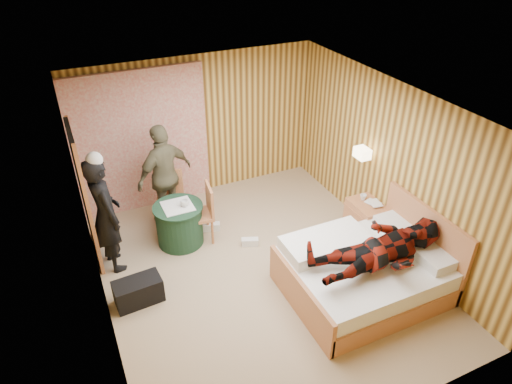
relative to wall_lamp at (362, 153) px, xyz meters
name	(u,v)px	position (x,y,z in m)	size (l,w,h in m)	color
floor	(260,272)	(-1.92, -0.45, -1.30)	(4.20, 5.00, 0.01)	tan
ceiling	(261,108)	(-1.92, -0.45, 1.20)	(4.20, 5.00, 0.01)	silver
wall_back	(198,128)	(-1.92, 2.05, -0.05)	(4.20, 0.02, 2.50)	#DFB855
wall_left	(93,241)	(-4.02, -0.45, -0.05)	(0.02, 5.00, 2.50)	#DFB855
wall_right	(390,167)	(0.18, -0.45, -0.05)	(0.02, 5.00, 2.50)	#DFB855
curtain	(142,142)	(-2.92, 1.98, -0.10)	(2.20, 0.08, 2.40)	beige
doorway	(84,197)	(-3.98, 0.95, -0.28)	(0.06, 0.90, 2.05)	black
wall_lamp	(362,153)	(0.00, 0.00, 0.00)	(0.26, 0.24, 0.16)	gold
bed	(364,271)	(-0.80, -1.34, -0.99)	(2.00, 1.57, 1.08)	#C87F52
nightstand	(366,219)	(-0.04, -0.35, -0.99)	(0.45, 0.62, 0.59)	#C87F52
round_table	(180,224)	(-2.74, 0.71, -0.96)	(0.76, 0.76, 0.67)	#1D3F2A
chair_far	(170,193)	(-2.71, 1.31, -0.76)	(0.56, 0.56, 0.93)	#C87F52
chair_near	(203,209)	(-2.37, 0.64, -0.75)	(0.48, 0.48, 0.94)	#C87F52
duffel_bag	(138,291)	(-3.62, -0.29, -1.13)	(0.61, 0.33, 0.35)	black
sneaker_left	(211,227)	(-2.21, 0.80, -1.24)	(0.28, 0.11, 0.12)	silver
sneaker_right	(250,242)	(-1.80, 0.18, -1.24)	(0.26, 0.11, 0.12)	silver
woman_standing	(106,215)	(-3.77, 0.61, -0.42)	(0.64, 0.42, 1.76)	black
man_at_table	(165,176)	(-2.74, 1.35, -0.44)	(1.01, 0.42, 1.72)	brown
man_on_bed	(384,242)	(-0.77, -1.57, -0.33)	(1.77, 0.67, 0.86)	maroon
book_lower	(370,205)	(-0.04, -0.40, -0.70)	(0.17, 0.22, 0.02)	silver
book_upper	(370,204)	(-0.04, -0.40, -0.68)	(0.16, 0.22, 0.02)	silver
cup_nightstand	(363,197)	(-0.04, -0.22, -0.66)	(0.10, 0.10, 0.09)	silver
cup_table	(185,203)	(-2.64, 0.66, -0.58)	(0.12, 0.12, 0.10)	silver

